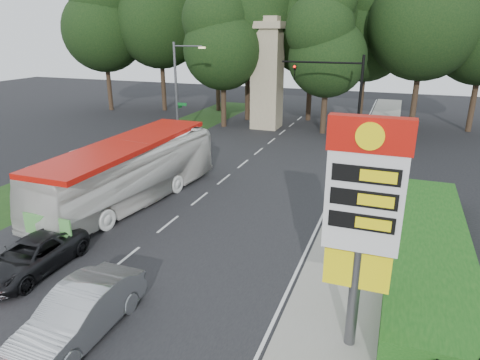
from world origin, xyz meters
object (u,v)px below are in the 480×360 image
at_px(streetlight_signs, 178,89).
at_px(suv_charcoal, 32,256).
at_px(sedan_silver, 80,314).
at_px(monument, 267,73).
at_px(gas_station_pylon, 363,207).
at_px(transit_bus, 130,173).
at_px(traffic_signal_mast, 343,90).

distance_m(streetlight_signs, suv_charcoal, 20.81).
bearing_deg(sedan_silver, suv_charcoal, 150.74).
height_order(streetlight_signs, sedan_silver, streetlight_signs).
bearing_deg(monument, gas_station_pylon, -68.20).
xyz_separation_m(transit_bus, sedan_silver, (4.72, -9.69, -0.90)).
bearing_deg(monument, transit_bus, -93.38).
distance_m(traffic_signal_mast, streetlight_signs, 12.83).
xyz_separation_m(gas_station_pylon, traffic_signal_mast, (-3.52, 22.00, 0.22)).
bearing_deg(streetlight_signs, gas_station_pylon, -51.04).
bearing_deg(sedan_silver, transit_bus, 115.70).
bearing_deg(transit_bus, streetlight_signs, 113.84).
relative_size(gas_station_pylon, transit_bus, 0.57).
bearing_deg(gas_station_pylon, suv_charcoal, -179.95).
xyz_separation_m(streetlight_signs, monument, (4.99, 7.99, 0.67)).
height_order(gas_station_pylon, sedan_silver, gas_station_pylon).
distance_m(gas_station_pylon, suv_charcoal, 12.59).
relative_size(streetlight_signs, sedan_silver, 1.66).
bearing_deg(sedan_silver, traffic_signal_mast, 80.01).
bearing_deg(traffic_signal_mast, monument, 142.00).
relative_size(gas_station_pylon, traffic_signal_mast, 0.95).
height_order(sedan_silver, suv_charcoal, sedan_silver).
bearing_deg(sedan_silver, gas_station_pylon, 16.99).
bearing_deg(suv_charcoal, transit_bus, 92.74).
bearing_deg(gas_station_pylon, traffic_signal_mast, 99.09).
relative_size(traffic_signal_mast, sedan_silver, 1.50).
distance_m(gas_station_pylon, traffic_signal_mast, 22.29).
distance_m(sedan_silver, suv_charcoal, 4.92).
bearing_deg(traffic_signal_mast, suv_charcoal, -111.07).
relative_size(streetlight_signs, transit_bus, 0.66).
bearing_deg(monument, sedan_silver, -83.43).
bearing_deg(monument, suv_charcoal, -91.64).
bearing_deg(streetlight_signs, transit_bus, -73.50).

